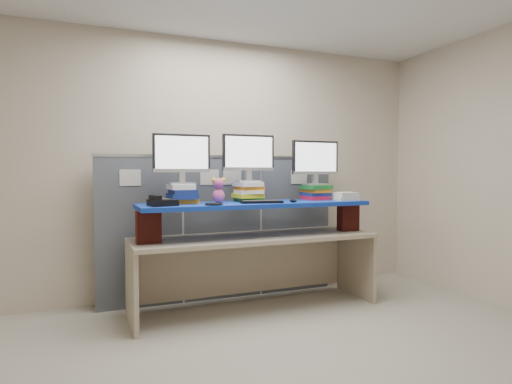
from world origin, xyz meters
name	(u,v)px	position (x,y,z in m)	size (l,w,h in m)	color
room	(301,165)	(0.00, 0.00, 1.40)	(5.00, 4.00, 2.80)	beige
cubicle_partition	(223,227)	(0.00, 1.78, 0.77)	(2.60, 0.06, 1.53)	#494E56
desk	(256,251)	(0.19, 1.28, 0.58)	(2.42, 0.74, 0.73)	tan
brick_pier_left	(148,227)	(-0.85, 1.22, 0.88)	(0.21, 0.11, 0.29)	maroon
brick_pier_right	(348,217)	(1.23, 1.25, 0.88)	(0.21, 0.11, 0.29)	maroon
blue_board	(256,204)	(0.19, 1.28, 1.04)	(2.26, 0.57, 0.04)	navy
book_stack_left	(182,194)	(-0.52, 1.39, 1.15)	(0.27, 0.31, 0.18)	orange
book_stack_center	(248,192)	(0.15, 1.40, 1.16)	(0.27, 0.30, 0.20)	#1C6924
book_stack_right	(315,192)	(0.92, 1.41, 1.14)	(0.27, 0.32, 0.16)	red
monitor_left	(182,156)	(-0.52, 1.39, 1.51)	(0.54, 0.15, 0.47)	#ACACB1
monitor_center	(249,155)	(0.15, 1.40, 1.52)	(0.54, 0.15, 0.47)	#ACACB1
monitor_right	(315,160)	(0.92, 1.42, 1.48)	(0.54, 0.15, 0.47)	#ACACB1
keyboard	(262,202)	(0.19, 1.16, 1.07)	(0.42, 0.21, 0.03)	black
mouse	(293,201)	(0.52, 1.14, 1.08)	(0.06, 0.10, 0.03)	black
desk_phone	(162,202)	(-0.74, 1.18, 1.09)	(0.26, 0.24, 0.09)	black
headset	(214,204)	(-0.29, 1.10, 1.07)	(0.16, 0.16, 0.02)	black
plush_toy	(219,190)	(-0.17, 1.35, 1.18)	(0.14, 0.11, 0.24)	#D24F89
binder_stack	(346,196)	(1.17, 1.21, 1.10)	(0.23, 0.19, 0.08)	beige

